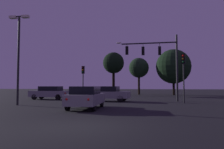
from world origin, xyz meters
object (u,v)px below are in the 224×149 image
object	(u,v)px
traffic_light_corner_left	(83,76)
tree_center_horizon	(113,63)
car_nearside_lane	(86,97)
tree_left_far	(173,67)
car_crossing_right	(50,93)
traffic_signal_mast_arm	(157,56)
car_crossing_left	(108,93)
traffic_light_corner_right	(183,68)
tree_behind_sign	(139,68)
parking_lot_lamp_post	(19,47)

from	to	relation	value
traffic_light_corner_left	tree_center_horizon	xyz separation A→B (m)	(1.75, 11.40, 2.61)
car_nearside_lane	tree_left_far	xyz separation A→B (m)	(8.26, 24.88, 4.15)
car_nearside_lane	car_crossing_right	xyz separation A→B (m)	(-7.19, 9.44, -0.00)
car_crossing_right	tree_center_horizon	world-z (taller)	tree_center_horizon
traffic_signal_mast_arm	traffic_light_corner_left	world-z (taller)	traffic_signal_mast_arm
tree_left_far	car_crossing_left	bearing A→B (deg)	-115.41
traffic_signal_mast_arm	car_crossing_right	distance (m)	12.83
traffic_signal_mast_arm	car_nearside_lane	size ratio (longest dim) A/B	1.52
traffic_light_corner_left	tree_center_horizon	distance (m)	11.82
car_crossing_left	car_nearside_lane	bearing A→B (deg)	-90.37
traffic_signal_mast_arm	tree_left_far	size ratio (longest dim) A/B	0.86
traffic_light_corner_right	car_crossing_left	xyz separation A→B (m)	(-7.25, 1.41, -2.36)
traffic_light_corner_right	tree_left_far	xyz separation A→B (m)	(0.97, 18.71, 1.79)
car_nearside_lane	tree_behind_sign	world-z (taller)	tree_behind_sign
car_nearside_lane	parking_lot_lamp_post	size ratio (longest dim) A/B	0.61
traffic_light_corner_right	tree_center_horizon	size ratio (longest dim) A/B	0.62
tree_left_far	traffic_light_corner_right	bearing A→B (deg)	-92.96
car_crossing_left	tree_left_far	world-z (taller)	tree_left_far
traffic_signal_mast_arm	car_nearside_lane	bearing A→B (deg)	-119.58
parking_lot_lamp_post	tree_behind_sign	bearing A→B (deg)	71.11
traffic_light_corner_left	car_nearside_lane	bearing A→B (deg)	-71.42
traffic_signal_mast_arm	traffic_light_corner_right	bearing A→B (deg)	-49.30
car_crossing_left	car_crossing_right	distance (m)	7.48
tree_left_far	tree_center_horizon	world-z (taller)	tree_left_far
tree_center_horizon	traffic_light_corner_left	bearing A→B (deg)	-98.72
car_crossing_right	traffic_signal_mast_arm	bearing A→B (deg)	-2.87
parking_lot_lamp_post	tree_left_far	world-z (taller)	tree_left_far
parking_lot_lamp_post	traffic_signal_mast_arm	bearing A→B (deg)	32.02
traffic_light_corner_left	tree_left_far	bearing A→B (deg)	50.52
tree_behind_sign	tree_left_far	bearing A→B (deg)	-15.58
traffic_signal_mast_arm	traffic_light_corner_left	size ratio (longest dim) A/B	1.75
traffic_light_corner_right	car_crossing_right	distance (m)	15.04
traffic_light_corner_left	car_crossing_left	size ratio (longest dim) A/B	0.87
car_crossing_left	traffic_light_corner_left	bearing A→B (deg)	140.55
car_crossing_left	tree_behind_sign	size ratio (longest dim) A/B	0.66
traffic_signal_mast_arm	tree_center_horizon	size ratio (longest dim) A/B	0.95
tree_behind_sign	tree_left_far	world-z (taller)	tree_left_far
traffic_light_corner_right	tree_left_far	world-z (taller)	tree_left_far
car_nearside_lane	traffic_signal_mast_arm	bearing A→B (deg)	60.42
car_crossing_left	parking_lot_lamp_post	distance (m)	9.46
traffic_signal_mast_arm	car_crossing_right	xyz separation A→B (m)	(-12.21, 0.61, -3.89)
tree_behind_sign	car_crossing_right	bearing A→B (deg)	-118.73
traffic_light_corner_left	tree_behind_sign	size ratio (longest dim) A/B	0.58
car_crossing_left	tree_center_horizon	size ratio (longest dim) A/B	0.62
tree_left_far	traffic_light_corner_left	bearing A→B (deg)	-129.48
parking_lot_lamp_post	tree_left_far	bearing A→B (deg)	57.81
traffic_light_corner_right	traffic_light_corner_left	bearing A→B (deg)	158.04
parking_lot_lamp_post	traffic_light_corner_right	bearing A→B (deg)	18.00
traffic_light_corner_left	car_nearside_lane	world-z (taller)	traffic_light_corner_left
traffic_light_corner_left	parking_lot_lamp_post	distance (m)	9.40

